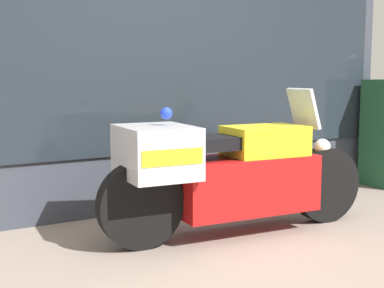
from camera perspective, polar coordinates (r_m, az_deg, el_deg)
The scene contains 4 objects.
ground_plane at distance 3.68m, azimuth 8.88°, elevation -13.03°, with size 60.00×60.00×0.00m, color gray.
shop_building at distance 5.01m, azimuth -9.64°, elevation 13.47°, with size 5.70×0.55×3.62m.
window_display at distance 5.43m, azimuth -1.04°, elevation -1.28°, with size 4.26×0.30×1.90m.
paramedic_motorcycle at distance 4.23m, azimuth 3.61°, elevation -2.92°, with size 2.36×0.66×1.17m.
Camera 1 is at (-2.18, -2.67, 1.28)m, focal length 50.00 mm.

